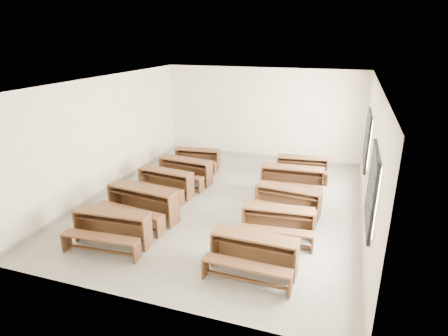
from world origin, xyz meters
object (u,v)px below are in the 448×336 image
(desk_set_5, at_px, (253,251))
(desk_set_7, at_px, (288,199))
(desk_set_4, at_px, (197,157))
(desk_set_9, at_px, (302,166))
(desk_set_1, at_px, (142,201))
(desk_set_3, at_px, (185,169))
(desk_set_6, at_px, (278,221))
(desk_set_8, at_px, (292,179))
(desk_set_0, at_px, (111,226))
(desk_set_2, at_px, (165,181))

(desk_set_5, relative_size, desk_set_7, 0.99)
(desk_set_4, bearing_deg, desk_set_7, -41.83)
(desk_set_4, distance_m, desk_set_9, 3.44)
(desk_set_4, bearing_deg, desk_set_1, -93.79)
(desk_set_3, xyz_separation_m, desk_set_6, (3.28, -2.34, -0.02))
(desk_set_5, xyz_separation_m, desk_set_8, (0.11, 3.93, 0.03))
(desk_set_7, bearing_deg, desk_set_4, 149.64)
(desk_set_1, bearing_deg, desk_set_8, 47.25)
(desk_set_3, height_order, desk_set_9, desk_set_3)
(desk_set_6, bearing_deg, desk_set_9, 84.20)
(desk_set_5, height_order, desk_set_6, desk_set_5)
(desk_set_0, height_order, desk_set_5, desk_set_0)
(desk_set_1, height_order, desk_set_3, desk_set_1)
(desk_set_0, relative_size, desk_set_9, 1.05)
(desk_set_2, xyz_separation_m, desk_set_5, (3.22, -2.71, 0.01))
(desk_set_2, bearing_deg, desk_set_3, 89.01)
(desk_set_2, bearing_deg, desk_set_8, 26.82)
(desk_set_4, height_order, desk_set_9, desk_set_9)
(desk_set_1, height_order, desk_set_5, desk_set_1)
(desk_set_1, height_order, desk_set_9, desk_set_1)
(desk_set_5, bearing_deg, desk_set_3, 131.15)
(desk_set_0, bearing_deg, desk_set_3, 85.98)
(desk_set_5, bearing_deg, desk_set_2, 141.54)
(desk_set_9, bearing_deg, desk_set_3, -162.11)
(desk_set_1, xyz_separation_m, desk_set_7, (3.30, 1.34, -0.05))
(desk_set_1, bearing_deg, desk_set_7, 29.01)
(desk_set_4, relative_size, desk_set_9, 0.95)
(desk_set_2, height_order, desk_set_9, desk_set_2)
(desk_set_5, bearing_deg, desk_set_0, -178.45)
(desk_set_1, bearing_deg, desk_set_2, 102.22)
(desk_set_0, xyz_separation_m, desk_set_6, (3.29, 1.40, -0.02))
(desk_set_2, xyz_separation_m, desk_set_3, (0.14, 1.03, 0.01))
(desk_set_2, xyz_separation_m, desk_set_4, (0.00, 2.34, -0.03))
(desk_set_2, bearing_deg, desk_set_9, 42.97)
(desk_set_6, bearing_deg, desk_set_8, 86.52)
(desk_set_0, xyz_separation_m, desk_set_2, (-0.12, 2.71, -0.02))
(desk_set_0, bearing_deg, desk_set_7, 33.90)
(desk_set_2, xyz_separation_m, desk_set_9, (3.44, 2.52, -0.01))
(desk_set_0, bearing_deg, desk_set_6, 19.21)
(desk_set_7, height_order, desk_set_9, desk_set_7)
(desk_set_1, relative_size, desk_set_6, 1.16)
(desk_set_0, xyz_separation_m, desk_set_9, (3.32, 5.23, -0.03))
(desk_set_2, height_order, desk_set_7, desk_set_7)
(desk_set_3, distance_m, desk_set_7, 3.50)
(desk_set_4, relative_size, desk_set_6, 0.95)
(desk_set_6, height_order, desk_set_9, desk_set_6)
(desk_set_3, relative_size, desk_set_5, 1.04)
(desk_set_2, xyz_separation_m, desk_set_7, (3.43, -0.15, 0.00))
(desk_set_0, distance_m, desk_set_1, 1.22)
(desk_set_4, bearing_deg, desk_set_9, -2.85)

